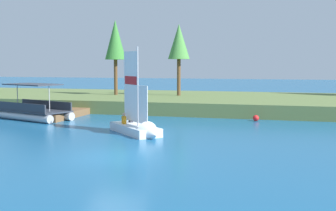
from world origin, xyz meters
The scene contains 8 objects.
ground_plane centered at (0.00, 0.00, 0.00)m, with size 200.00×200.00×0.00m, color #195684.
shore_bank centered at (0.00, 22.18, 0.54)m, with size 80.00×15.01×1.08m, color #5B703D.
shoreline_tree_midleft centered at (-8.73, 21.74, 6.33)m, with size 2.02×2.02×7.24m.
shoreline_tree_centre centered at (-2.57, 22.39, 6.10)m, with size 2.06×2.06×6.75m.
wooden_dock centered at (-9.08, 12.17, 0.26)m, with size 1.81×5.99×0.52m, color brown.
sailboat centered at (-0.84, 5.87, 0.42)m, with size 4.35×4.38×5.50m.
pontoon_boat centered at (-10.84, 10.62, 0.68)m, with size 6.63×4.48×2.62m.
channel_buoy centered at (5.23, 13.79, 0.22)m, with size 0.44×0.44×0.44m, color red.
Camera 1 is at (7.09, -17.39, 4.10)m, focal length 45.95 mm.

